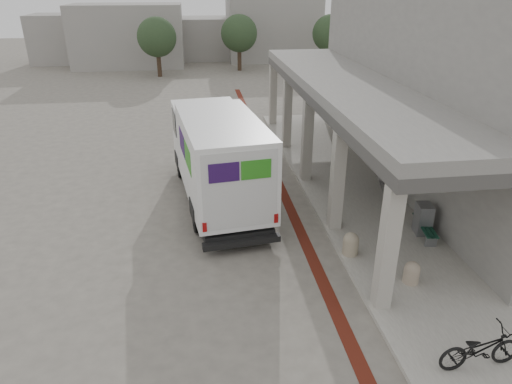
{
  "coord_description": "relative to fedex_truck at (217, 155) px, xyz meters",
  "views": [
    {
      "loc": [
        -2.13,
        -12.05,
        7.36
      ],
      "look_at": [
        -0.48,
        0.28,
        1.6
      ],
      "focal_mm": 32.0,
      "sensor_mm": 36.0,
      "label": 1
    }
  ],
  "objects": [
    {
      "name": "bench",
      "position": [
        6.21,
        -3.62,
        -1.37
      ],
      "size": [
        0.61,
        1.64,
        0.38
      ],
      "rotation": [
        0.0,
        0.0,
        -0.17
      ],
      "color": "slate",
      "rests_on": "sidewalk"
    },
    {
      "name": "ground",
      "position": [
        1.47,
        -3.18,
        -1.76
      ],
      "size": [
        120.0,
        120.0,
        0.0
      ],
      "primitive_type": "plane",
      "color": "#676058",
      "rests_on": "ground"
    },
    {
      "name": "sidewalk",
      "position": [
        5.47,
        -3.18,
        -1.7
      ],
      "size": [
        4.4,
        28.0,
        0.12
      ],
      "primitive_type": "cube",
      "color": "gray",
      "rests_on": "ground"
    },
    {
      "name": "bollard_far",
      "position": [
        3.57,
        -4.34,
        -1.3
      ],
      "size": [
        0.46,
        0.46,
        0.69
      ],
      "color": "gray",
      "rests_on": "sidewalk"
    },
    {
      "name": "tree_left",
      "position": [
        -3.53,
        24.82,
        1.42
      ],
      "size": [
        3.2,
        3.2,
        4.8
      ],
      "color": "#38281C",
      "rests_on": "ground"
    },
    {
      "name": "bollard_near",
      "position": [
        4.72,
        -5.89,
        -1.33
      ],
      "size": [
        0.41,
        0.41,
        0.62
      ],
      "color": "tan",
      "rests_on": "sidewalk"
    },
    {
      "name": "transit_building",
      "position": [
        8.31,
        1.32,
        1.64
      ],
      "size": [
        7.6,
        17.0,
        7.0
      ],
      "color": "gray",
      "rests_on": "ground"
    },
    {
      "name": "utility_cabinet",
      "position": [
        6.21,
        -3.44,
        -1.15
      ],
      "size": [
        0.53,
        0.65,
        0.98
      ],
      "primitive_type": "cube",
      "rotation": [
        0.0,
        0.0,
        -0.16
      ],
      "color": "gray",
      "rests_on": "sidewalk"
    },
    {
      "name": "bicycle_black",
      "position": [
        4.8,
        -8.83,
        -1.17
      ],
      "size": [
        1.81,
        0.7,
        0.94
      ],
      "primitive_type": "imported",
      "rotation": [
        0.0,
        0.0,
        1.62
      ],
      "color": "black",
      "rests_on": "sidewalk"
    },
    {
      "name": "bike_lane_stripe",
      "position": [
        2.47,
        -1.18,
        -1.76
      ],
      "size": [
        0.35,
        40.0,
        0.01
      ],
      "primitive_type": "cube",
      "color": "#561C11",
      "rests_on": "ground"
    },
    {
      "name": "distant_backdrop",
      "position": [
        -1.37,
        32.71,
        0.94
      ],
      "size": [
        28.0,
        10.0,
        6.5
      ],
      "color": "gray",
      "rests_on": "ground"
    },
    {
      "name": "tree_mid",
      "position": [
        3.47,
        26.82,
        1.42
      ],
      "size": [
        3.2,
        3.2,
        4.8
      ],
      "color": "#38281C",
      "rests_on": "ground"
    },
    {
      "name": "fedex_truck",
      "position": [
        0.0,
        0.0,
        0.0
      ],
      "size": [
        3.33,
        7.99,
        3.31
      ],
      "rotation": [
        0.0,
        0.0,
        0.13
      ],
      "color": "black",
      "rests_on": "ground"
    },
    {
      "name": "tree_right",
      "position": [
        11.47,
        25.82,
        1.42
      ],
      "size": [
        3.2,
        3.2,
        4.8
      ],
      "color": "#38281C",
      "rests_on": "ground"
    }
  ]
}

